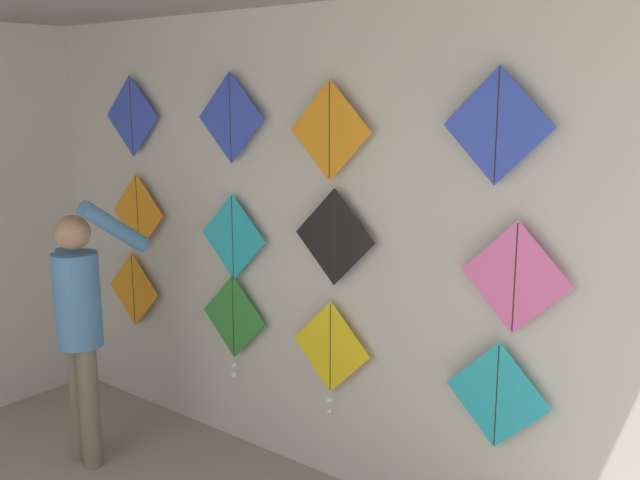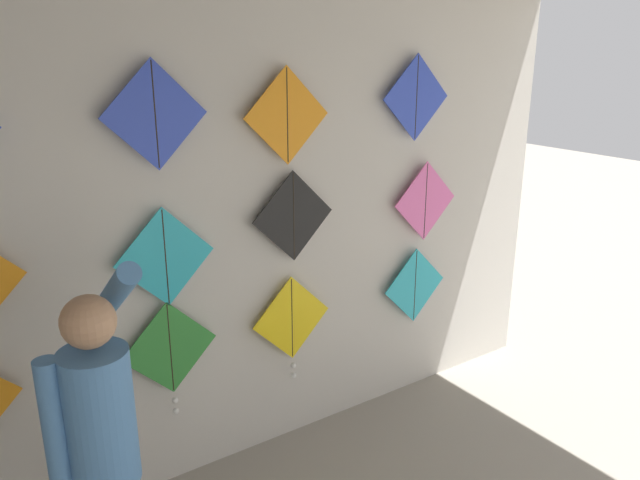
{
  "view_description": "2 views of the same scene",
  "coord_description": "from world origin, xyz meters",
  "px_view_note": "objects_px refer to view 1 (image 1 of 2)",
  "views": [
    {
      "loc": [
        2.77,
        0.92,
        2.32
      ],
      "look_at": [
        0.5,
        3.8,
        1.55
      ],
      "focal_mm": 40.0,
      "sensor_mm": 36.0,
      "label": 1
    },
    {
      "loc": [
        -1.47,
        1.0,
        2.51
      ],
      "look_at": [
        0.44,
        3.8,
        1.43
      ],
      "focal_mm": 35.0,
      "sensor_mm": 36.0,
      "label": 2
    }
  ],
  "objects_px": {
    "kite_1": "(233,321)",
    "kite_4": "(138,213)",
    "kite_2": "(331,351)",
    "kite_10": "(330,131)",
    "kite_9": "(230,118)",
    "kite_11": "(497,126)",
    "kite_5": "(233,237)",
    "kite_0": "(134,290)",
    "kite_6": "(334,237)",
    "kite_3": "(497,395)",
    "shopkeeper": "(80,317)",
    "kite_8": "(132,116)",
    "kite_7": "(515,278)"
  },
  "relations": [
    {
      "from": "kite_1",
      "to": "kite_4",
      "type": "bearing_deg",
      "value": 179.96
    },
    {
      "from": "kite_1",
      "to": "kite_4",
      "type": "relative_size",
      "value": 1.25
    },
    {
      "from": "kite_2",
      "to": "kite_10",
      "type": "distance_m",
      "value": 1.27
    },
    {
      "from": "kite_1",
      "to": "kite_9",
      "type": "xyz_separation_m",
      "value": [
        0.02,
        0.0,
        1.3
      ]
    },
    {
      "from": "kite_2",
      "to": "kite_11",
      "type": "bearing_deg",
      "value": 0.04
    },
    {
      "from": "kite_5",
      "to": "kite_0",
      "type": "bearing_deg",
      "value": 180.0
    },
    {
      "from": "kite_0",
      "to": "kite_9",
      "type": "xyz_separation_m",
      "value": [
        1.05,
        0.0,
        1.27
      ]
    },
    {
      "from": "kite_11",
      "to": "kite_6",
      "type": "bearing_deg",
      "value": 180.0
    },
    {
      "from": "kite_3",
      "to": "kite_5",
      "type": "relative_size",
      "value": 1.0
    },
    {
      "from": "kite_9",
      "to": "kite_1",
      "type": "bearing_deg",
      "value": -177.95
    },
    {
      "from": "kite_2",
      "to": "kite_6",
      "type": "bearing_deg",
      "value": 1.73
    },
    {
      "from": "kite_0",
      "to": "kite_10",
      "type": "relative_size",
      "value": 1.0
    },
    {
      "from": "kite_6",
      "to": "kite_10",
      "type": "height_order",
      "value": "kite_10"
    },
    {
      "from": "shopkeeper",
      "to": "kite_5",
      "type": "bearing_deg",
      "value": 61.6
    },
    {
      "from": "kite_0",
      "to": "kite_5",
      "type": "distance_m",
      "value": 1.17
    },
    {
      "from": "kite_9",
      "to": "kite_11",
      "type": "bearing_deg",
      "value": 0.0
    },
    {
      "from": "kite_0",
      "to": "kite_8",
      "type": "relative_size",
      "value": 1.0
    },
    {
      "from": "shopkeeper",
      "to": "kite_7",
      "type": "height_order",
      "value": "kite_7"
    },
    {
      "from": "kite_0",
      "to": "kite_11",
      "type": "xyz_separation_m",
      "value": [
        2.79,
        0.0,
        1.27
      ]
    },
    {
      "from": "kite_4",
      "to": "kite_5",
      "type": "xyz_separation_m",
      "value": [
        0.95,
        0.0,
        -0.06
      ]
    },
    {
      "from": "kite_2",
      "to": "kite_9",
      "type": "distance_m",
      "value": 1.53
    },
    {
      "from": "kite_4",
      "to": "kite_9",
      "type": "xyz_separation_m",
      "value": [
        0.95,
        0.0,
        0.68
      ]
    },
    {
      "from": "kite_7",
      "to": "kite_11",
      "type": "bearing_deg",
      "value": 180.0
    },
    {
      "from": "kite_1",
      "to": "kite_3",
      "type": "xyz_separation_m",
      "value": [
        1.83,
        0.0,
        -0.02
      ]
    },
    {
      "from": "kite_3",
      "to": "kite_7",
      "type": "height_order",
      "value": "kite_7"
    },
    {
      "from": "kite_4",
      "to": "kite_10",
      "type": "bearing_deg",
      "value": 0.0
    },
    {
      "from": "shopkeeper",
      "to": "kite_7",
      "type": "relative_size",
      "value": 3.08
    },
    {
      "from": "kite_5",
      "to": "kite_6",
      "type": "height_order",
      "value": "kite_6"
    },
    {
      "from": "kite_9",
      "to": "kite_8",
      "type": "bearing_deg",
      "value": 180.0
    },
    {
      "from": "kite_1",
      "to": "kite_11",
      "type": "relative_size",
      "value": 1.25
    },
    {
      "from": "kite_2",
      "to": "kite_9",
      "type": "relative_size",
      "value": 1.25
    },
    {
      "from": "kite_0",
      "to": "kite_4",
      "type": "relative_size",
      "value": 1.0
    },
    {
      "from": "kite_6",
      "to": "kite_11",
      "type": "xyz_separation_m",
      "value": [
        0.94,
        0.0,
        0.65
      ]
    },
    {
      "from": "kite_0",
      "to": "kite_8",
      "type": "height_order",
      "value": "kite_8"
    },
    {
      "from": "kite_6",
      "to": "kite_11",
      "type": "height_order",
      "value": "kite_11"
    },
    {
      "from": "kite_3",
      "to": "kite_8",
      "type": "bearing_deg",
      "value": 180.0
    },
    {
      "from": "kite_11",
      "to": "kite_5",
      "type": "bearing_deg",
      "value": 180.0
    },
    {
      "from": "kite_6",
      "to": "kite_4",
      "type": "bearing_deg",
      "value": 180.0
    },
    {
      "from": "shopkeeper",
      "to": "kite_1",
      "type": "height_order",
      "value": "shopkeeper"
    },
    {
      "from": "kite_4",
      "to": "shopkeeper",
      "type": "bearing_deg",
      "value": -64.22
    },
    {
      "from": "shopkeeper",
      "to": "kite_6",
      "type": "relative_size",
      "value": 3.08
    },
    {
      "from": "shopkeeper",
      "to": "kite_9",
      "type": "bearing_deg",
      "value": 61.36
    },
    {
      "from": "kite_6",
      "to": "kite_9",
      "type": "height_order",
      "value": "kite_9"
    },
    {
      "from": "kite_4",
      "to": "kite_10",
      "type": "height_order",
      "value": "kite_10"
    },
    {
      "from": "kite_0",
      "to": "kite_10",
      "type": "xyz_separation_m",
      "value": [
        1.82,
        0.0,
        1.22
      ]
    },
    {
      "from": "kite_9",
      "to": "kite_10",
      "type": "relative_size",
      "value": 1.0
    },
    {
      "from": "shopkeeper",
      "to": "kite_2",
      "type": "bearing_deg",
      "value": 38.5
    },
    {
      "from": "kite_1",
      "to": "kite_7",
      "type": "bearing_deg",
      "value": 0.02
    },
    {
      "from": "kite_2",
      "to": "kite_6",
      "type": "distance_m",
      "value": 0.68
    },
    {
      "from": "kite_0",
      "to": "kite_11",
      "type": "distance_m",
      "value": 3.07
    }
  ]
}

